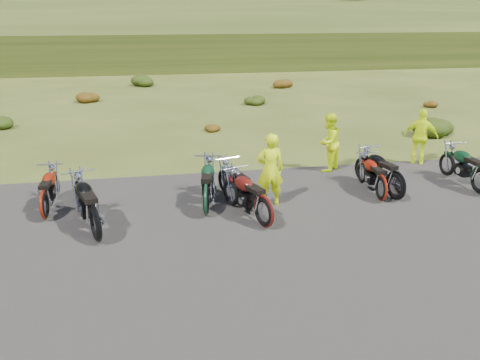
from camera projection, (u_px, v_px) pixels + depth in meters
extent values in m
plane|color=#3D4517|center=(274.00, 227.00, 10.77)|extent=(300.00, 300.00, 0.00)
cube|color=black|center=(299.00, 272.00, 8.92)|extent=(20.00, 12.00, 0.04)
cube|color=#2C3C14|center=(164.00, 30.00, 112.51)|extent=(300.00, 90.00, 9.17)
cylinder|color=black|center=(94.00, 0.00, 53.60)|extent=(0.70, 0.70, 2.20)
cylinder|color=black|center=(345.00, 3.00, 57.62)|extent=(0.70, 0.70, 2.20)
ellipsoid|color=#612B0C|center=(87.00, 96.00, 24.98)|extent=(1.30, 1.30, 0.77)
ellipsoid|color=black|center=(144.00, 79.00, 30.33)|extent=(1.56, 1.56, 0.92)
ellipsoid|color=#612B0C|center=(211.00, 126.00, 19.13)|extent=(0.77, 0.77, 0.45)
ellipsoid|color=black|center=(254.00, 99.00, 24.48)|extent=(1.03, 1.03, 0.61)
ellipsoid|color=#612B0C|center=(282.00, 82.00, 29.83)|extent=(1.30, 1.30, 0.77)
ellipsoid|color=black|center=(435.00, 124.00, 18.53)|extent=(1.56, 1.56, 0.92)
ellipsoid|color=#612B0C|center=(428.00, 102.00, 23.98)|extent=(0.77, 0.77, 0.45)
imported|color=#C8E00B|center=(270.00, 171.00, 11.63)|extent=(0.69, 0.47, 1.87)
imported|color=#C8E00B|center=(328.00, 143.00, 14.19)|extent=(1.10, 1.09, 1.79)
imported|color=#C8E00B|center=(421.00, 138.00, 14.84)|extent=(1.11, 0.95, 1.78)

